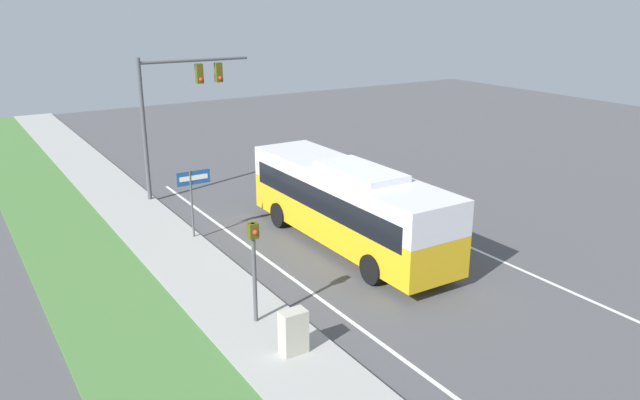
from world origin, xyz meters
name	(u,v)px	position (x,y,z in m)	size (l,w,h in m)	color
ground_plane	(413,277)	(0.00, 0.00, 0.00)	(80.00, 80.00, 0.00)	#4C4C4F
sidewalk	(251,323)	(-6.20, 0.00, 0.06)	(2.80, 80.00, 0.12)	#9E9E99
grass_verge	(143,355)	(-9.40, 0.00, 0.05)	(3.60, 80.00, 0.10)	#477538
lane_divider_near	(325,303)	(-3.60, 0.00, 0.00)	(0.14, 30.00, 0.01)	silver
lane_divider_far	(488,255)	(3.60, 0.00, 0.00)	(0.14, 30.00, 0.01)	silver
bus	(348,201)	(-0.32, 3.57, 1.81)	(2.71, 10.42, 3.29)	gold
signal_gantry	(175,99)	(-3.50, 13.06, 4.68)	(5.37, 0.41, 6.64)	#4C4C51
pedestrian_signal	(254,257)	(-6.05, -0.07, 2.15)	(0.28, 0.34, 3.16)	#4C4C51
street_sign	(193,190)	(-5.02, 7.35, 2.04)	(1.35, 0.08, 2.84)	#4C4C51
utility_cabinet	(293,332)	(-5.97, -2.13, 0.73)	(0.71, 0.45, 1.22)	#B7B29E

